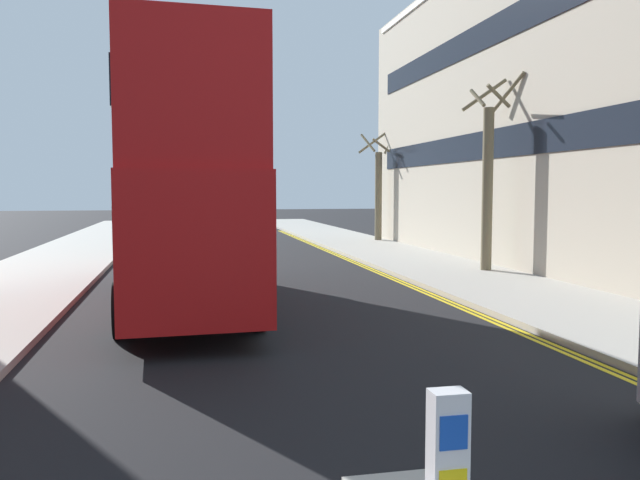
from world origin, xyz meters
TOP-DOWN VIEW (x-y plane):
  - sidewalk_right at (6.50, 16.00)m, footprint 4.00×80.00m
  - kerb_line_outer at (4.40, 14.00)m, footprint 0.10×56.00m
  - kerb_line_inner at (4.24, 14.00)m, footprint 0.10×56.00m
  - keep_left_bollard at (0.00, 4.01)m, footprint 0.36×0.28m
  - double_decker_bus_away at (-1.96, 15.10)m, footprint 3.13×10.90m
  - street_tree_near at (7.62, 18.63)m, footprint 1.49×1.53m
  - street_tree_mid at (7.91, 31.39)m, footprint 1.72×1.77m
  - townhouse_terrace_right at (13.50, 19.37)m, footprint 10.08×28.00m

SIDE VIEW (x-z plane):
  - kerb_line_outer at x=4.40m, z-range 0.00..0.01m
  - kerb_line_inner at x=4.24m, z-range 0.00..0.01m
  - sidewalk_right at x=6.50m, z-range 0.00..0.14m
  - keep_left_bollard at x=0.00m, z-range 0.05..1.16m
  - street_tree_mid at x=7.91m, z-range -0.07..5.58m
  - double_decker_bus_away at x=-1.96m, z-range 0.21..5.85m
  - street_tree_near at x=7.62m, z-range -0.05..6.20m
  - townhouse_terrace_right at x=13.50m, z-range 0.00..11.30m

